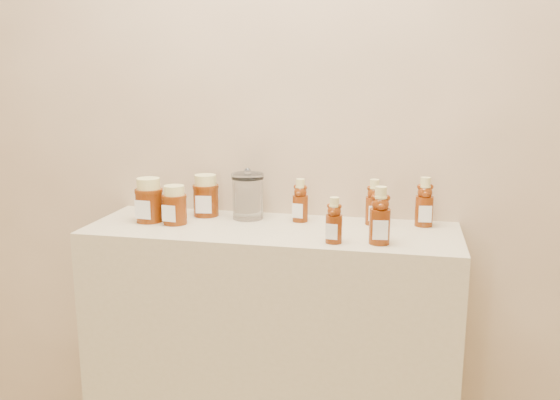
% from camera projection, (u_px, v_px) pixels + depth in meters
% --- Properties ---
extents(wall_back, '(3.50, 0.02, 2.70)m').
position_uv_depth(wall_back, '(284.00, 85.00, 2.01)').
color(wall_back, tan).
rests_on(wall_back, ground).
extents(display_table, '(1.20, 0.40, 0.90)m').
position_uv_depth(display_table, '(272.00, 356.00, 2.01)').
color(display_table, '#BFB28B').
rests_on(display_table, ground).
extents(bear_bottle_back_left, '(0.06, 0.06, 0.16)m').
position_uv_depth(bear_bottle_back_left, '(300.00, 197.00, 1.98)').
color(bear_bottle_back_left, '#591F07').
rests_on(bear_bottle_back_left, display_table).
extents(bear_bottle_back_mid, '(0.07, 0.07, 0.17)m').
position_uv_depth(bear_bottle_back_mid, '(374.00, 199.00, 1.94)').
color(bear_bottle_back_mid, '#591F07').
rests_on(bear_bottle_back_mid, display_table).
extents(bear_bottle_back_right, '(0.07, 0.07, 0.18)m').
position_uv_depth(bear_bottle_back_right, '(425.00, 199.00, 1.92)').
color(bear_bottle_back_right, '#591F07').
rests_on(bear_bottle_back_right, display_table).
extents(bear_bottle_front_left, '(0.06, 0.06, 0.15)m').
position_uv_depth(bear_bottle_front_left, '(334.00, 217.00, 1.73)').
color(bear_bottle_front_left, '#591F07').
rests_on(bear_bottle_front_left, display_table).
extents(bear_bottle_front_right, '(0.07, 0.07, 0.19)m').
position_uv_depth(bear_bottle_front_right, '(380.00, 212.00, 1.72)').
color(bear_bottle_front_right, '#591F07').
rests_on(bear_bottle_front_right, display_table).
extents(honey_jar_left, '(0.10, 0.10, 0.15)m').
position_uv_depth(honey_jar_left, '(149.00, 200.00, 1.98)').
color(honey_jar_left, '#591F07').
rests_on(honey_jar_left, display_table).
extents(honey_jar_back, '(0.10, 0.10, 0.14)m').
position_uv_depth(honey_jar_back, '(206.00, 195.00, 2.06)').
color(honey_jar_back, '#591F07').
rests_on(honey_jar_back, display_table).
extents(honey_jar_front, '(0.09, 0.09, 0.13)m').
position_uv_depth(honey_jar_front, '(175.00, 205.00, 1.95)').
color(honey_jar_front, '#591F07').
rests_on(honey_jar_front, display_table).
extents(glass_canister, '(0.14, 0.14, 0.17)m').
position_uv_depth(glass_canister, '(248.00, 194.00, 2.02)').
color(glass_canister, white).
rests_on(glass_canister, display_table).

